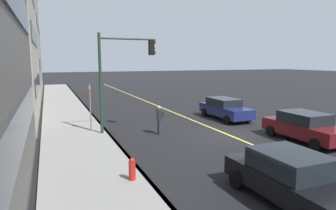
{
  "coord_description": "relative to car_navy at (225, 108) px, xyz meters",
  "views": [
    {
      "loc": [
        -14.18,
        9.5,
        4.26
      ],
      "look_at": [
        0.68,
        3.41,
        1.82
      ],
      "focal_mm": 31.51,
      "sensor_mm": 36.0,
      "label": 1
    }
  ],
  "objects": [
    {
      "name": "pedestrian_with_backpack",
      "position": [
        -2.42,
        6.04,
        0.2
      ],
      "size": [
        0.43,
        0.41,
        1.69
      ],
      "color": "#262D4C",
      "rests_on": "ground"
    },
    {
      "name": "car_maroon",
      "position": [
        -6.74,
        -0.57,
        0.01
      ],
      "size": [
        4.53,
        2.07,
        1.54
      ],
      "color": "#591116",
      "rests_on": "ground"
    },
    {
      "name": "fire_hydrant",
      "position": [
        -8.64,
        9.39,
        -0.32
      ],
      "size": [
        0.24,
        0.24,
        0.94
      ],
      "color": "red",
      "rests_on": "ground"
    },
    {
      "name": "ground",
      "position": [
        -3.95,
        2.43,
        -0.79
      ],
      "size": [
        200.0,
        200.0,
        0.0
      ],
      "primitive_type": "plane",
      "color": "black"
    },
    {
      "name": "street_sign_post",
      "position": [
        -0.66,
        9.69,
        0.91
      ],
      "size": [
        0.6,
        0.08,
        2.88
      ],
      "color": "slate",
      "rests_on": "ground"
    },
    {
      "name": "car_black",
      "position": [
        -11.72,
        5.36,
        0.0
      ],
      "size": [
        4.29,
        1.99,
        1.55
      ],
      "color": "black",
      "rests_on": "ground"
    },
    {
      "name": "sidewalk_slab",
      "position": [
        -3.95,
        10.61,
        -0.71
      ],
      "size": [
        80.0,
        3.64,
        0.15
      ],
      "primitive_type": "cube",
      "color": "gray",
      "rests_on": "ground"
    },
    {
      "name": "curb_edge",
      "position": [
        -3.95,
        8.87,
        -0.71
      ],
      "size": [
        80.0,
        0.16,
        0.15
      ],
      "primitive_type": "cube",
      "color": "slate",
      "rests_on": "ground"
    },
    {
      "name": "traffic_light_mast",
      "position": [
        -1.48,
        7.95,
        3.13
      ],
      "size": [
        0.28,
        3.37,
        5.76
      ],
      "color": "#1E3823",
      "rests_on": "ground"
    },
    {
      "name": "lane_stripe_center",
      "position": [
        -3.95,
        2.43,
        -0.78
      ],
      "size": [
        80.0,
        0.16,
        0.01
      ],
      "primitive_type": "cube",
      "color": "#D8CC4C",
      "rests_on": "ground"
    },
    {
      "name": "car_navy",
      "position": [
        0.0,
        0.0,
        0.0
      ],
      "size": [
        4.69,
        1.94,
        1.51
      ],
      "color": "navy",
      "rests_on": "ground"
    }
  ]
}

